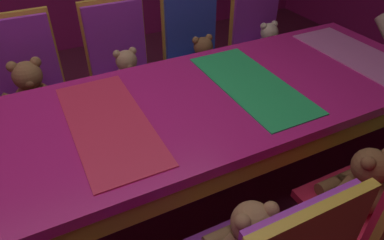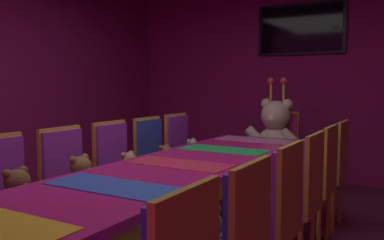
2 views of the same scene
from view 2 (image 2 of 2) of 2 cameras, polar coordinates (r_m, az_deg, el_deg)
name	(u,v)px [view 2 (image 2 of 2)]	position (r m, az deg, el deg)	size (l,w,h in m)	color
wall_back	(302,78)	(5.92, 14.83, 5.63)	(5.20, 0.12, 2.80)	#8C1959
banquet_table	(179,175)	(3.03, -1.81, -7.61)	(0.90, 3.50, 0.75)	#C61E72
chair_left_1	(4,194)	(3.02, -24.46, -9.28)	(0.42, 0.41, 0.98)	purple
teddy_left_1	(18,197)	(2.91, -22.75, -9.73)	(0.27, 0.35, 0.33)	brown
chair_left_2	(68,178)	(3.36, -16.70, -7.63)	(0.42, 0.41, 0.98)	purple
teddy_left_2	(82,180)	(3.25, -14.91, -7.95)	(0.27, 0.35, 0.33)	olive
chair_left_3	(116,165)	(3.76, -10.34, -6.14)	(0.42, 0.41, 0.98)	purple
teddy_left_3	(129,169)	(3.68, -8.63, -6.72)	(0.22, 0.29, 0.27)	tan
chair_left_4	(154,156)	(4.16, -5.30, -5.02)	(0.42, 0.41, 0.98)	#2D47B2
teddy_left_4	(166,160)	(4.08, -3.66, -5.53)	(0.22, 0.28, 0.27)	brown
chair_left_5	(182,149)	(4.63, -1.43, -3.98)	(0.42, 0.41, 0.98)	purple
teddy_left_5	(193,152)	(4.56, 0.09, -4.44)	(0.21, 0.28, 0.26)	beige
chair_right_2	(276,210)	(2.47, 11.51, -12.08)	(0.42, 0.41, 0.98)	purple
teddy_right_2	(252,206)	(2.52, 8.28, -11.62)	(0.27, 0.35, 0.33)	brown
chair_right_3	(302,189)	(2.99, 14.94, -9.16)	(0.42, 0.41, 0.98)	purple
teddy_right_3	(282,188)	(3.03, 12.26, -9.09)	(0.25, 0.32, 0.30)	#9E7247
chair_right_4	(320,173)	(3.54, 17.19, -7.00)	(0.42, 0.41, 0.98)	red
teddy_right_4	(302,172)	(3.57, 14.90, -6.97)	(0.25, 0.32, 0.30)	brown
chair_right_5	(333,163)	(4.02, 18.84, -5.62)	(0.42, 0.41, 0.98)	#268C4C
teddy_right_5	(317,163)	(4.05, 16.84, -5.74)	(0.23, 0.30, 0.28)	beige
throne_chair	(280,144)	(5.10, 11.94, -3.24)	(0.41, 0.42, 0.98)	#CC338C
king_teddy_bear	(275,132)	(4.92, 11.35, -1.65)	(0.73, 0.56, 0.93)	beige
wall_tv	(301,29)	(5.87, 14.73, 12.00)	(1.17, 0.06, 0.68)	black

